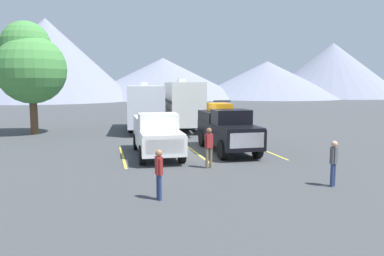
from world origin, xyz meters
The scene contains 13 objects.
ground_plane centered at (0.00, 0.00, 0.00)m, with size 240.00×240.00×0.00m, color #3F4244.
pickup_truck_a centered at (-2.09, -0.69, 1.10)m, with size 2.15×5.69×2.16m.
pickup_truck_b centered at (1.71, -0.44, 1.25)m, with size 2.14×5.66×2.68m.
lot_stripe_a centered at (-3.78, -0.69, 0.00)m, with size 0.12×5.50×0.01m, color gold.
lot_stripe_b centered at (0.00, -0.69, 0.00)m, with size 0.12×5.50×0.01m, color gold.
lot_stripe_c centered at (3.78, -0.69, 0.00)m, with size 0.12×5.50×0.01m, color gold.
camper_trailer_a centered at (-1.57, 9.11, 1.97)m, with size 3.16×8.76×3.73m.
camper_trailer_b centered at (1.39, 8.88, 2.10)m, with size 2.97×7.97×3.99m.
person_a centered at (-0.33, -4.10, 1.00)m, with size 0.38×0.24×1.74m.
person_b centered at (-3.03, -7.84, 0.91)m, with size 0.22×0.35×1.59m.
person_c centered at (3.11, -7.81, 0.93)m, with size 0.31×0.29×1.62m.
tree_a centered at (-9.58, 9.17, 5.00)m, with size 4.82×4.82×7.96m.
mountain_ridge centered at (-1.98, 68.79, 6.91)m, with size 149.85×47.26×17.61m.
Camera 1 is at (-4.63, -18.77, 3.58)m, focal length 34.14 mm.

